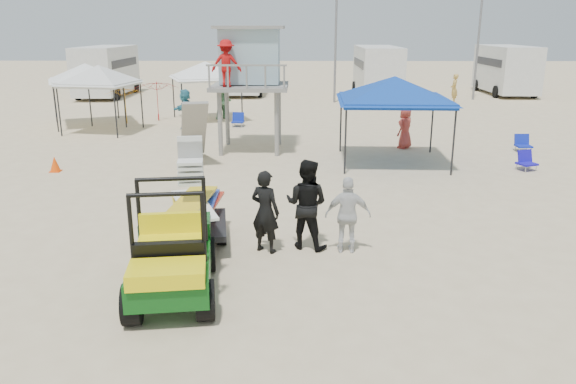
{
  "coord_description": "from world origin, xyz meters",
  "views": [
    {
      "loc": [
        0.67,
        -7.9,
        4.53
      ],
      "look_at": [
        0.5,
        3.0,
        1.3
      ],
      "focal_mm": 35.0,
      "sensor_mm": 36.0,
      "label": 1
    }
  ],
  "objects_px": {
    "utility_cart": "(170,246)",
    "man_left": "(265,212)",
    "surf_trailer": "(194,208)",
    "lifeguard_tower": "(248,61)",
    "canopy_blue": "(395,81)"
  },
  "relations": [
    {
      "from": "man_left",
      "to": "surf_trailer",
      "type": "bearing_deg",
      "value": 15.91
    },
    {
      "from": "surf_trailer",
      "to": "canopy_blue",
      "type": "relative_size",
      "value": 0.67
    },
    {
      "from": "lifeguard_tower",
      "to": "canopy_blue",
      "type": "height_order",
      "value": "lifeguard_tower"
    },
    {
      "from": "man_left",
      "to": "utility_cart",
      "type": "bearing_deg",
      "value": 80.33
    },
    {
      "from": "surf_trailer",
      "to": "lifeguard_tower",
      "type": "height_order",
      "value": "lifeguard_tower"
    },
    {
      "from": "utility_cart",
      "to": "canopy_blue",
      "type": "distance_m",
      "value": 11.61
    },
    {
      "from": "man_left",
      "to": "lifeguard_tower",
      "type": "bearing_deg",
      "value": -56.33
    },
    {
      "from": "lifeguard_tower",
      "to": "canopy_blue",
      "type": "xyz_separation_m",
      "value": [
        5.07,
        -2.09,
        -0.52
      ]
    },
    {
      "from": "utility_cart",
      "to": "man_left",
      "type": "height_order",
      "value": "utility_cart"
    },
    {
      "from": "utility_cart",
      "to": "canopy_blue",
      "type": "bearing_deg",
      "value": 61.74
    },
    {
      "from": "canopy_blue",
      "to": "man_left",
      "type": "bearing_deg",
      "value": -115.84
    },
    {
      "from": "man_left",
      "to": "lifeguard_tower",
      "type": "xyz_separation_m",
      "value": [
        -1.17,
        10.15,
        2.44
      ]
    },
    {
      "from": "man_left",
      "to": "canopy_blue",
      "type": "relative_size",
      "value": 0.48
    },
    {
      "from": "surf_trailer",
      "to": "man_left",
      "type": "bearing_deg",
      "value": -11.2
    },
    {
      "from": "lifeguard_tower",
      "to": "man_left",
      "type": "bearing_deg",
      "value": -83.44
    }
  ]
}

